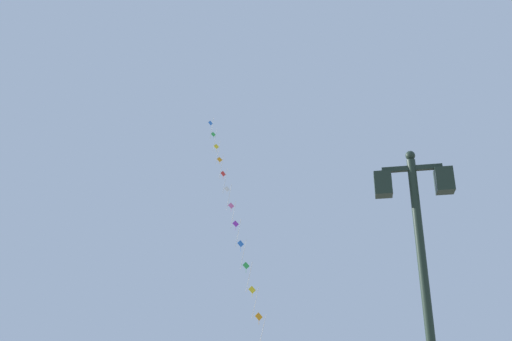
% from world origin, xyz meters
% --- Properties ---
extents(twin_lantern_lamp_post, '(1.25, 0.28, 4.89)m').
position_xyz_m(twin_lantern_lamp_post, '(1.70, 6.10, 3.38)').
color(twin_lantern_lamp_post, '#1E2D23').
rests_on(twin_lantern_lamp_post, ground_plane).
extents(kite_train, '(7.73, 13.05, 20.77)m').
position_xyz_m(kite_train, '(-7.13, 29.20, 10.77)').
color(kite_train, brown).
rests_on(kite_train, ground_plane).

